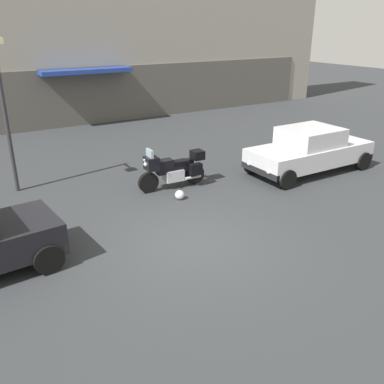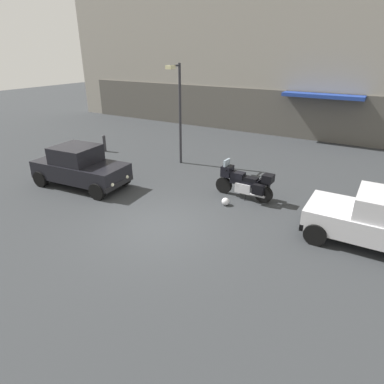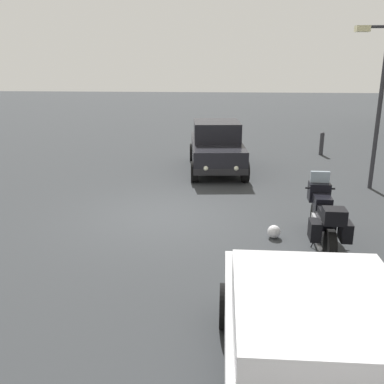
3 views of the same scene
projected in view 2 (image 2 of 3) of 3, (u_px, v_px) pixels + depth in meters
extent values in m
plane|color=#2D3033|center=(159.00, 227.00, 10.32)|extent=(80.00, 80.00, 0.00)
cube|color=gray|center=(302.00, 33.00, 19.55)|extent=(35.12, 2.40, 11.98)
cube|color=#514E48|center=(287.00, 114.00, 20.42)|extent=(31.61, 0.12, 2.80)
cube|color=navy|center=(323.00, 96.00, 18.62)|extent=(4.40, 1.10, 0.20)
cylinder|color=black|center=(224.00, 185.00, 12.67)|extent=(0.64, 0.16, 0.64)
cylinder|color=black|center=(264.00, 194.00, 11.86)|extent=(0.64, 0.16, 0.64)
cylinder|color=#B7B7BC|center=(225.00, 175.00, 12.49)|extent=(0.33, 0.08, 0.68)
cube|color=#B7B7BC|center=(244.00, 187.00, 12.21)|extent=(0.61, 0.42, 0.36)
cube|color=black|center=(245.00, 181.00, 12.11)|extent=(1.11, 0.32, 0.28)
cube|color=black|center=(238.00, 175.00, 12.19)|extent=(0.53, 0.36, 0.24)
cube|color=black|center=(250.00, 179.00, 11.95)|extent=(0.57, 0.32, 0.12)
cube|color=black|center=(227.00, 171.00, 12.37)|extent=(0.38, 0.45, 0.40)
cube|color=#8C9EAD|center=(227.00, 163.00, 12.27)|extent=(0.09, 0.40, 0.28)
sphere|color=#EAEACC|center=(223.00, 170.00, 12.46)|extent=(0.14, 0.14, 0.14)
cylinder|color=black|center=(229.00, 169.00, 12.29)|extent=(0.06, 0.62, 0.04)
cylinder|color=#B7B7BC|center=(257.00, 196.00, 11.80)|extent=(0.55, 0.11, 0.09)
cube|color=black|center=(258.00, 189.00, 11.60)|extent=(0.41, 0.21, 0.36)
cube|color=black|center=(264.00, 184.00, 12.03)|extent=(0.41, 0.21, 0.36)
cube|color=black|center=(268.00, 178.00, 11.56)|extent=(0.37, 0.41, 0.28)
cylinder|color=black|center=(246.00, 196.00, 12.10)|extent=(0.03, 0.13, 0.29)
sphere|color=silver|center=(226.00, 202.00, 11.72)|extent=(0.28, 0.28, 0.28)
cube|color=black|center=(81.00, 170.00, 13.19)|extent=(3.93, 1.96, 0.68)
cube|color=black|center=(76.00, 154.00, 12.99)|extent=(1.72, 1.64, 0.64)
cube|color=#8C9EAD|center=(91.00, 157.00, 12.69)|extent=(0.18, 1.39, 0.54)
cube|color=#8C9EAD|center=(62.00, 152.00, 13.29)|extent=(0.18, 1.39, 0.51)
cube|color=black|center=(119.00, 184.00, 12.54)|extent=(0.26, 1.64, 0.20)
cube|color=black|center=(49.00, 169.00, 14.03)|extent=(0.26, 1.64, 0.20)
cylinder|color=black|center=(123.00, 178.00, 13.39)|extent=(0.66, 0.27, 0.64)
cylinder|color=black|center=(97.00, 191.00, 12.10)|extent=(0.66, 0.27, 0.64)
cylinder|color=black|center=(70.00, 167.00, 14.55)|extent=(0.66, 0.27, 0.64)
cylinder|color=black|center=(41.00, 179.00, 13.26)|extent=(0.66, 0.27, 0.64)
sphere|color=silver|center=(127.00, 177.00, 12.85)|extent=(0.14, 0.14, 0.14)
sphere|color=silver|center=(112.00, 185.00, 12.10)|extent=(0.14, 0.14, 0.14)
cube|color=#8C9EAD|center=(358.00, 200.00, 9.20)|extent=(0.06, 1.50, 0.51)
cube|color=black|center=(308.00, 216.00, 10.12)|extent=(0.12, 1.76, 0.20)
cylinder|color=black|center=(315.00, 234.00, 9.31)|extent=(0.64, 0.22, 0.64)
cylinder|color=black|center=(327.00, 211.00, 10.63)|extent=(0.64, 0.22, 0.64)
sphere|color=silver|center=(303.00, 218.00, 9.72)|extent=(0.14, 0.14, 0.14)
sphere|color=silver|center=(311.00, 206.00, 10.48)|extent=(0.14, 0.14, 0.14)
cylinder|color=#2D2D33|center=(180.00, 116.00, 15.27)|extent=(0.12, 0.12, 4.57)
cylinder|color=#2D2D33|center=(175.00, 66.00, 14.13)|extent=(0.08, 0.70, 0.08)
cube|color=beige|center=(170.00, 67.00, 13.87)|extent=(0.28, 0.36, 0.16)
cylinder|color=#333338|center=(104.00, 144.00, 17.81)|extent=(0.16, 0.16, 0.83)
sphere|color=#333338|center=(104.00, 136.00, 17.65)|extent=(0.16, 0.16, 0.16)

